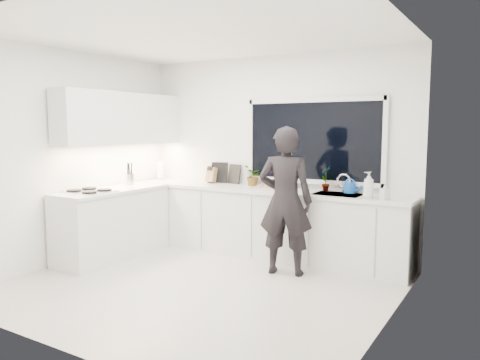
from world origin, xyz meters
The scene contains 25 objects.
floor centered at (0.00, 0.00, -0.01)m, with size 4.00×3.50×0.02m, color beige.
wall_back centered at (0.00, 1.76, 1.35)m, with size 4.00×0.02×2.70m, color white.
wall_left centered at (-2.01, 0.00, 1.35)m, with size 0.02×3.50×2.70m, color white.
wall_right centered at (2.01, 0.00, 1.35)m, with size 0.02×3.50×2.70m, color white.
ceiling centered at (0.00, 0.00, 2.71)m, with size 4.00×3.50×0.02m, color white.
window centered at (0.60, 1.73, 1.55)m, with size 1.80×0.02×1.00m, color black.
base_cabinets_back centered at (0.00, 1.45, 0.44)m, with size 3.92×0.58×0.88m, color white.
base_cabinets_left centered at (-1.67, 0.35, 0.44)m, with size 0.58×1.60×0.88m, color white.
countertop_back centered at (0.00, 1.44, 0.90)m, with size 3.94×0.62×0.04m, color silver.
countertop_left centered at (-1.67, 0.35, 0.90)m, with size 0.62×1.60×0.04m, color silver.
upper_cabinets centered at (-1.79, 0.70, 1.85)m, with size 0.34×2.10×0.70m, color white.
sink centered at (1.05, 1.45, 0.87)m, with size 0.58×0.42×0.14m, color silver.
faucet centered at (1.05, 1.65, 1.03)m, with size 0.03×0.03×0.22m, color silver.
stovetop centered at (-1.69, 0.00, 0.94)m, with size 0.56×0.48×0.03m, color black.
person centered at (0.61, 0.90, 0.87)m, with size 0.64×0.42×1.75m, color black.
pizza_tray centered at (0.13, 1.42, 0.94)m, with size 0.41×0.31×0.03m, color silver.
pizza centered at (0.13, 1.42, 0.95)m, with size 0.38×0.27×0.01m, color #AD1F17.
watering_can centered at (1.15, 1.61, 0.98)m, with size 0.14×0.14×0.13m, color blue.
paper_towel_roll centered at (-1.85, 1.55, 1.05)m, with size 0.11×0.11×0.26m, color white.
knife_block centered at (-0.92, 1.59, 1.03)m, with size 0.13×0.10×0.22m, color #A2784B.
utensil_crock centered at (-1.77, 0.80, 1.00)m, with size 0.13×0.13×0.16m, color #ABACB0.
picture_frame_large centered at (-0.59, 1.69, 1.06)m, with size 0.22×0.02×0.28m, color black.
picture_frame_small centered at (-0.85, 1.69, 1.07)m, with size 0.25×0.02×0.30m, color black.
herb_plants centered at (0.12, 1.61, 1.06)m, with size 1.28×0.32×0.33m.
soap_bottles centered at (1.51, 1.30, 1.06)m, with size 0.33×0.17×0.31m.
Camera 1 is at (2.95, -4.00, 1.74)m, focal length 35.00 mm.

